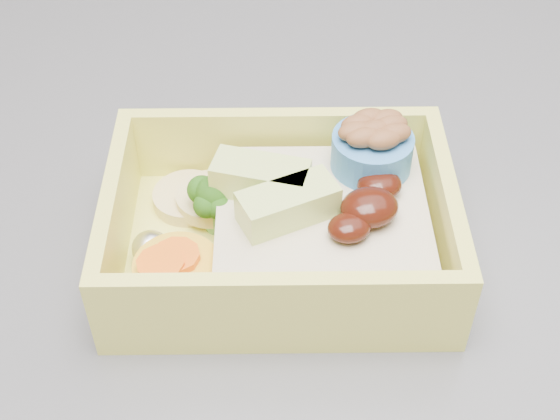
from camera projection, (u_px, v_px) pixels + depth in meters
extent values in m
cube|color=#38383D|center=(57.00, 250.00, 0.47)|extent=(1.24, 0.84, 0.04)
cube|color=#ECE961|center=(280.00, 250.00, 0.44)|extent=(0.21, 0.18, 0.01)
cube|color=#ECE961|center=(279.00, 142.00, 0.46)|extent=(0.18, 0.05, 0.05)
cube|color=#ECE961|center=(282.00, 309.00, 0.38)|extent=(0.18, 0.05, 0.05)
cube|color=#ECE961|center=(444.00, 215.00, 0.42)|extent=(0.04, 0.12, 0.05)
cube|color=#ECE961|center=(115.00, 218.00, 0.42)|extent=(0.04, 0.12, 0.05)
cube|color=tan|center=(321.00, 227.00, 0.43)|extent=(0.14, 0.13, 0.03)
ellipsoid|color=#320F07|center=(369.00, 207.00, 0.40)|extent=(0.04, 0.03, 0.02)
ellipsoid|color=#320F07|center=(379.00, 185.00, 0.42)|extent=(0.03, 0.03, 0.01)
ellipsoid|color=#320F07|center=(349.00, 228.00, 0.40)|extent=(0.03, 0.02, 0.01)
cube|color=#D1EA7A|center=(288.00, 204.00, 0.40)|extent=(0.05, 0.03, 0.02)
cube|color=#D1EA7A|center=(261.00, 178.00, 0.42)|extent=(0.06, 0.05, 0.02)
cylinder|color=#70B25F|center=(216.00, 217.00, 0.44)|extent=(0.01, 0.01, 0.02)
sphere|color=#265B14|center=(214.00, 193.00, 0.43)|extent=(0.02, 0.02, 0.02)
sphere|color=#265B14|center=(229.00, 191.00, 0.43)|extent=(0.02, 0.02, 0.02)
sphere|color=#265B14|center=(202.00, 190.00, 0.43)|extent=(0.02, 0.02, 0.02)
sphere|color=#265B14|center=(219.00, 207.00, 0.42)|extent=(0.01, 0.01, 0.01)
sphere|color=#265B14|center=(206.00, 205.00, 0.42)|extent=(0.01, 0.01, 0.01)
sphere|color=#265B14|center=(215.00, 186.00, 0.44)|extent=(0.01, 0.01, 0.01)
cylinder|color=gold|center=(178.00, 276.00, 0.41)|extent=(0.05, 0.05, 0.02)
cylinder|color=orange|center=(176.00, 256.00, 0.40)|extent=(0.02, 0.02, 0.00)
cylinder|color=orange|center=(160.00, 264.00, 0.39)|extent=(0.02, 0.02, 0.00)
cylinder|color=#DCBE7F|center=(188.00, 198.00, 0.46)|extent=(0.04, 0.04, 0.01)
cylinder|color=#DCBE7F|center=(212.00, 198.00, 0.45)|extent=(0.04, 0.04, 0.01)
ellipsoid|color=white|center=(244.00, 181.00, 0.46)|extent=(0.02, 0.02, 0.02)
ellipsoid|color=white|center=(151.00, 248.00, 0.42)|extent=(0.02, 0.02, 0.02)
cylinder|color=#3C83CE|center=(372.00, 152.00, 0.43)|extent=(0.05, 0.05, 0.02)
ellipsoid|color=brown|center=(374.00, 130.00, 0.42)|extent=(0.02, 0.02, 0.01)
ellipsoid|color=brown|center=(390.00, 125.00, 0.43)|extent=(0.02, 0.02, 0.01)
ellipsoid|color=brown|center=(358.00, 124.00, 0.43)|extent=(0.02, 0.02, 0.01)
ellipsoid|color=brown|center=(383.00, 140.00, 0.42)|extent=(0.02, 0.02, 0.01)
ellipsoid|color=brown|center=(364.00, 137.00, 0.42)|extent=(0.02, 0.02, 0.01)
ellipsoid|color=brown|center=(394.00, 133.00, 0.42)|extent=(0.02, 0.02, 0.01)
ellipsoid|color=brown|center=(369.00, 118.00, 0.43)|extent=(0.02, 0.02, 0.01)
ellipsoid|color=brown|center=(386.00, 119.00, 0.43)|extent=(0.02, 0.02, 0.01)
ellipsoid|color=brown|center=(355.00, 131.00, 0.42)|extent=(0.02, 0.02, 0.01)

